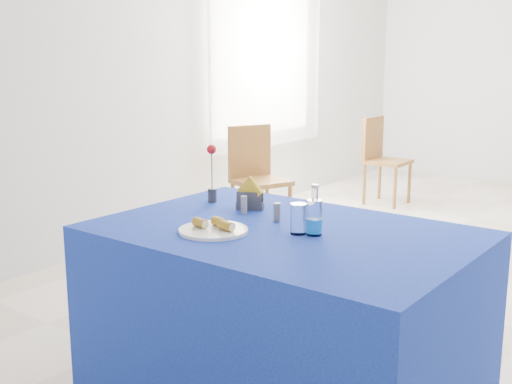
# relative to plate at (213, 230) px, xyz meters

# --- Properties ---
(floor) EXTENTS (7.00, 7.00, 0.00)m
(floor) POSITION_rel_plate_xyz_m (0.38, 2.35, -0.77)
(floor) COLOR beige
(floor) RESTS_ON ground
(room_shell) EXTENTS (7.00, 7.00, 7.00)m
(room_shell) POSITION_rel_plate_xyz_m (0.38, 2.35, 0.98)
(room_shell) COLOR silver
(room_shell) RESTS_ON ground
(window_pane) EXTENTS (0.04, 1.50, 1.60)m
(window_pane) POSITION_rel_plate_xyz_m (-2.09, 3.15, 0.78)
(window_pane) COLOR white
(window_pane) RESTS_ON room_shell
(curtain) EXTENTS (0.04, 1.75, 1.85)m
(curtain) POSITION_rel_plate_xyz_m (-2.02, 3.15, 0.78)
(curtain) COLOR white
(curtain) RESTS_ON room_shell
(plate) EXTENTS (0.30, 0.30, 0.01)m
(plate) POSITION_rel_plate_xyz_m (0.00, 0.00, 0.00)
(plate) COLOR white
(plate) RESTS_ON blue_table
(drinking_glass) EXTENTS (0.07, 0.07, 0.13)m
(drinking_glass) POSITION_rel_plate_xyz_m (0.30, 0.20, 0.06)
(drinking_glass) COLOR white
(drinking_glass) RESTS_ON blue_table
(salt_shaker) EXTENTS (0.03, 0.03, 0.08)m
(salt_shaker) POSITION_rel_plate_xyz_m (-0.10, 0.33, 0.04)
(salt_shaker) COLOR gray
(salt_shaker) RESTS_ON blue_table
(pepper_shaker) EXTENTS (0.03, 0.03, 0.08)m
(pepper_shaker) POSITION_rel_plate_xyz_m (0.11, 0.31, 0.04)
(pepper_shaker) COLOR #5C5B60
(pepper_shaker) RESTS_ON blue_table
(blue_table) EXTENTS (1.60, 1.10, 0.76)m
(blue_table) POSITION_rel_plate_xyz_m (0.21, 0.22, -0.39)
(blue_table) COLOR navy
(blue_table) RESTS_ON floor
(water_bottle) EXTENTS (0.07, 0.07, 0.21)m
(water_bottle) POSITION_rel_plate_xyz_m (0.36, 0.22, 0.06)
(water_bottle) COLOR silver
(water_bottle) RESTS_ON blue_table
(napkin_holder) EXTENTS (0.15, 0.10, 0.17)m
(napkin_holder) POSITION_rel_plate_xyz_m (-0.13, 0.42, 0.04)
(napkin_holder) COLOR #3A393F
(napkin_holder) RESTS_ON blue_table
(rose_vase) EXTENTS (0.05, 0.05, 0.30)m
(rose_vase) POSITION_rel_plate_xyz_m (-0.38, 0.43, 0.14)
(rose_vase) COLOR #27272D
(rose_vase) RESTS_ON blue_table
(chair_win_a) EXTENTS (0.53, 0.53, 0.92)m
(chair_win_a) POSITION_rel_plate_xyz_m (-1.52, 2.29, -0.24)
(chair_win_a) COLOR olive
(chair_win_a) RESTS_ON floor
(chair_win_b) EXTENTS (0.40, 0.40, 0.88)m
(chair_win_b) POSITION_rel_plate_xyz_m (-1.19, 3.97, -0.26)
(chair_win_b) COLOR olive
(chair_win_b) RESTS_ON floor
(banana_pieces) EXTENTS (0.20, 0.12, 0.04)m
(banana_pieces) POSITION_rel_plate_xyz_m (0.00, 0.01, 0.03)
(banana_pieces) COLOR gold
(banana_pieces) RESTS_ON plate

